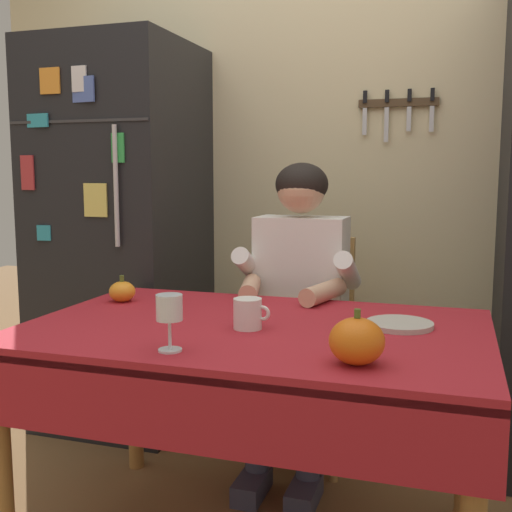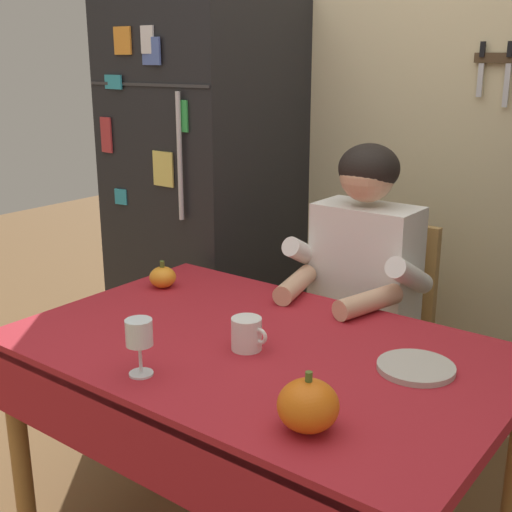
# 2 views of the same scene
# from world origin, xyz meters

# --- Properties ---
(back_wall_assembly) EXTENTS (3.70, 0.13, 2.60)m
(back_wall_assembly) POSITION_xyz_m (0.05, 1.35, 1.30)
(back_wall_assembly) COLOR beige
(back_wall_assembly) RESTS_ON ground
(refrigerator) EXTENTS (0.68, 0.71, 1.80)m
(refrigerator) POSITION_xyz_m (-0.95, 0.96, 0.90)
(refrigerator) COLOR black
(refrigerator) RESTS_ON ground
(dining_table) EXTENTS (1.40, 0.90, 0.74)m
(dining_table) POSITION_xyz_m (0.00, 0.08, 0.66)
(dining_table) COLOR #9E6B33
(dining_table) RESTS_ON ground
(chair_behind_person) EXTENTS (0.40, 0.40, 0.93)m
(chair_behind_person) POSITION_xyz_m (-0.01, 0.87, 0.51)
(chair_behind_person) COLOR tan
(chair_behind_person) RESTS_ON ground
(seated_person) EXTENTS (0.47, 0.55, 1.25)m
(seated_person) POSITION_xyz_m (-0.01, 0.68, 0.74)
(seated_person) COLOR #38384C
(seated_person) RESTS_ON ground
(coffee_mug) EXTENTS (0.11, 0.09, 0.09)m
(coffee_mug) POSITION_xyz_m (-0.01, 0.05, 0.79)
(coffee_mug) COLOR white
(coffee_mug) RESTS_ON dining_table
(wine_glass) EXTENTS (0.07, 0.07, 0.15)m
(wine_glass) POSITION_xyz_m (-0.12, -0.24, 0.85)
(wine_glass) COLOR white
(wine_glass) RESTS_ON dining_table
(pumpkin_large) EXTENTS (0.09, 0.09, 0.10)m
(pumpkin_large) POSITION_xyz_m (-0.57, 0.29, 0.78)
(pumpkin_large) COLOR orange
(pumpkin_large) RESTS_ON dining_table
(pumpkin_medium) EXTENTS (0.14, 0.14, 0.14)m
(pumpkin_medium) POSITION_xyz_m (0.36, -0.20, 0.80)
(pumpkin_medium) COLOR orange
(pumpkin_medium) RESTS_ON dining_table
(serving_tray) EXTENTS (0.20, 0.20, 0.02)m
(serving_tray) POSITION_xyz_m (0.43, 0.21, 0.75)
(serving_tray) COLOR #B7B2A8
(serving_tray) RESTS_ON dining_table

